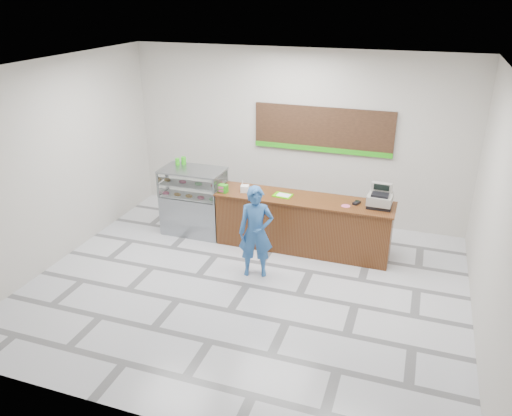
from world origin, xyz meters
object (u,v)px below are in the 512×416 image
(sales_counter, at_px, (303,224))
(customer, at_px, (256,232))
(display_case, at_px, (194,201))
(cash_register, at_px, (380,198))
(serving_tray, at_px, (283,195))

(sales_counter, height_order, customer, customer)
(display_case, relative_size, customer, 0.83)
(cash_register, height_order, customer, customer)
(serving_tray, bearing_deg, display_case, -173.05)
(display_case, xyz_separation_m, cash_register, (3.56, 0.07, 0.50))
(display_case, bearing_deg, sales_counter, 0.01)
(display_case, distance_m, customer, 2.05)
(cash_register, bearing_deg, sales_counter, -174.53)
(display_case, height_order, serving_tray, display_case)
(serving_tray, distance_m, customer, 1.16)
(serving_tray, height_order, customer, customer)
(sales_counter, distance_m, serving_tray, 0.66)
(cash_register, distance_m, customer, 2.26)
(display_case, relative_size, cash_register, 2.94)
(customer, bearing_deg, cash_register, 16.73)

